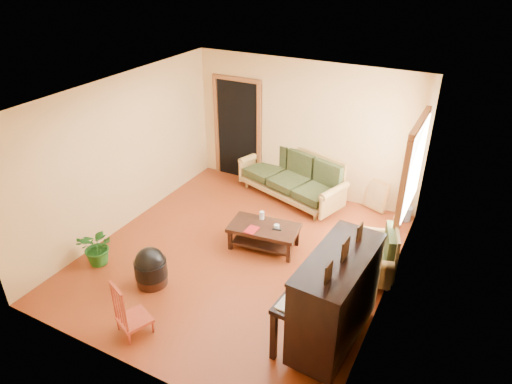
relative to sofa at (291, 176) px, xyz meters
The scene contains 16 objects.
floor 2.17m from the sofa, 87.88° to the right, with size 5.00×5.00×0.00m, color #5C1F0C.
doorway 1.53m from the sofa, 165.06° to the left, with size 1.08×0.16×2.05m, color black.
window 2.64m from the sofa, 19.58° to the right, with size 0.12×1.36×1.46m, color white.
sofa is the anchor object (origin of this frame).
coffee_table 1.78m from the sofa, 79.98° to the right, with size 1.11×0.60×0.40m, color black.
armchair 2.59m from the sofa, 40.00° to the right, with size 0.83×0.87×0.87m, color olive.
piano 3.71m from the sofa, 57.93° to the right, with size 0.86×1.46×1.29m, color black.
footstool 3.40m from the sofa, 102.41° to the right, with size 0.47×0.47×0.45m, color black.
red_chair 4.17m from the sofa, 94.28° to the right, with size 0.37×0.41×0.80m, color maroon.
leaning_frame 1.64m from the sofa, 10.83° to the left, with size 0.46×0.10×0.62m, color #BC823E.
ceramic_crock 2.21m from the sofa, ahead, with size 0.20×0.20×0.26m, color #334B99.
potted_plant 3.74m from the sofa, 117.80° to the right, with size 0.56×0.48×0.62m, color #1B5518.
book 1.95m from the sofa, 86.95° to the right, with size 0.18×0.24×0.02m, color maroon.
candle 1.56m from the sofa, 83.68° to the right, with size 0.08×0.08×0.13m, color silver.
glass_jar 1.76m from the sofa, 73.34° to the right, with size 0.09×0.09×0.06m, color silver.
remote 1.81m from the sofa, 72.92° to the right, with size 0.15×0.04×0.01m, color black.
Camera 1 is at (2.98, -5.13, 4.38)m, focal length 32.00 mm.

